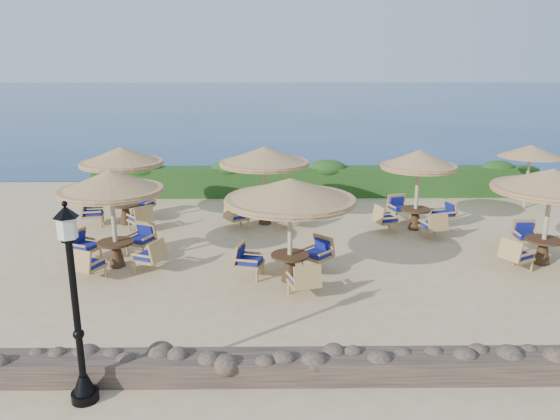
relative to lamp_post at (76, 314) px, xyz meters
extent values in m
plane|color=#CEB383|center=(4.80, 6.80, -1.55)|extent=(120.00, 120.00, 0.00)
plane|color=navy|center=(4.80, 76.80, -1.55)|extent=(160.00, 160.00, 0.00)
cube|color=#1A3F14|center=(4.80, 14.00, -0.95)|extent=(18.00, 0.90, 1.20)
cube|color=brown|center=(4.80, 0.60, -1.33)|extent=(15.00, 0.65, 0.44)
cylinder|color=black|center=(0.00, 0.00, -1.47)|extent=(0.44, 0.44, 0.16)
cone|color=black|center=(0.00, 0.00, -1.25)|extent=(0.36, 0.36, 0.30)
cylinder|color=black|center=(0.00, 0.00, 0.00)|extent=(0.11, 0.11, 2.40)
cylinder|color=silver|center=(0.00, 0.00, 1.43)|extent=(0.30, 0.30, 0.36)
cone|color=black|center=(0.00, 0.00, 1.67)|extent=(0.40, 0.40, 0.18)
cylinder|color=#C1B188|center=(12.60, 12.00, -0.45)|extent=(0.10, 0.10, 2.20)
cone|color=olive|center=(12.60, 12.00, 0.63)|extent=(2.30, 2.30, 0.45)
cylinder|color=#C1B188|center=(-1.15, 6.08, -0.35)|extent=(0.12, 0.12, 2.40)
cone|color=olive|center=(-1.15, 6.08, 0.83)|extent=(2.75, 2.75, 0.55)
cylinder|color=olive|center=(-1.15, 6.08, 0.55)|extent=(2.70, 2.70, 0.14)
cylinder|color=#422A17|center=(-1.15, 6.08, -0.87)|extent=(0.96, 0.96, 0.06)
cone|color=#422A17|center=(-1.15, 6.08, -1.22)|extent=(0.44, 0.44, 0.64)
cylinder|color=#C1B188|center=(3.51, 5.02, -0.35)|extent=(0.12, 0.12, 2.40)
cone|color=olive|center=(3.51, 5.02, 0.83)|extent=(3.26, 3.26, 0.55)
cylinder|color=olive|center=(3.51, 5.02, 0.55)|extent=(3.20, 3.20, 0.14)
cylinder|color=#422A17|center=(3.51, 5.02, -0.87)|extent=(0.96, 0.96, 0.06)
cone|color=#422A17|center=(3.51, 5.02, -1.22)|extent=(0.44, 0.44, 0.64)
cylinder|color=#C1B188|center=(10.47, 6.15, -0.35)|extent=(0.12, 0.12, 2.40)
cone|color=olive|center=(10.47, 6.15, 0.83)|extent=(3.10, 3.10, 0.55)
cylinder|color=olive|center=(10.47, 6.15, 0.55)|extent=(3.04, 3.04, 0.14)
cylinder|color=#422A17|center=(10.47, 6.15, -0.87)|extent=(0.96, 0.96, 0.06)
cone|color=#422A17|center=(10.47, 6.15, -1.22)|extent=(0.44, 0.44, 0.64)
cylinder|color=#C1B188|center=(-1.94, 10.08, -0.35)|extent=(0.12, 0.12, 2.40)
cone|color=olive|center=(-1.94, 10.08, 0.83)|extent=(2.77, 2.77, 0.55)
cylinder|color=olive|center=(-1.94, 10.08, 0.55)|extent=(2.72, 2.72, 0.14)
cylinder|color=#422A17|center=(-1.94, 10.08, -0.87)|extent=(0.96, 0.96, 0.06)
cone|color=#422A17|center=(-1.94, 10.08, -1.22)|extent=(0.44, 0.44, 0.64)
cylinder|color=#C1B188|center=(2.80, 10.04, -0.35)|extent=(0.12, 0.12, 2.40)
cone|color=olive|center=(2.80, 10.04, 0.83)|extent=(3.04, 3.04, 0.55)
cylinder|color=olive|center=(2.80, 10.04, 0.55)|extent=(2.97, 2.97, 0.14)
cylinder|color=#422A17|center=(2.80, 10.04, -0.87)|extent=(0.96, 0.96, 0.06)
cone|color=#422A17|center=(2.80, 10.04, -1.22)|extent=(0.44, 0.44, 0.64)
cylinder|color=#C1B188|center=(7.77, 9.35, -0.35)|extent=(0.12, 0.12, 2.40)
cone|color=olive|center=(7.77, 9.35, 0.83)|extent=(2.46, 2.46, 0.55)
cylinder|color=olive|center=(7.77, 9.35, 0.55)|extent=(2.41, 2.41, 0.14)
cylinder|color=#422A17|center=(7.77, 9.35, -0.87)|extent=(0.96, 0.96, 0.06)
cone|color=#422A17|center=(7.77, 9.35, -1.22)|extent=(0.44, 0.44, 0.64)
camera|label=1|loc=(3.11, -7.86, 3.83)|focal=35.00mm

